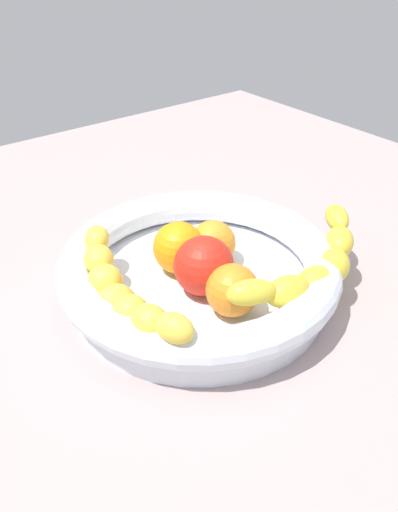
{
  "coord_description": "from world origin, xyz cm",
  "views": [
    {
      "loc": [
        29.52,
        37.94,
        40.2
      ],
      "look_at": [
        0.0,
        0.0,
        8.38
      ],
      "focal_mm": 36.33,
      "sensor_mm": 36.0,
      "label": 1
    }
  ],
  "objects_px": {
    "banana_draped_right": "(315,266)",
    "banana_draped_left": "(121,293)",
    "tomato_red": "(204,266)",
    "orange_front": "(232,290)",
    "fruit_bowl": "(199,271)",
    "orange_mid_right": "(179,248)",
    "orange_mid_left": "(213,243)"
  },
  "relations": [
    {
      "from": "orange_front",
      "to": "banana_draped_right",
      "type": "bearing_deg",
      "value": 164.29
    },
    {
      "from": "banana_draped_left",
      "to": "orange_mid_right",
      "type": "bearing_deg",
      "value": -160.41
    },
    {
      "from": "tomato_red",
      "to": "banana_draped_right",
      "type": "bearing_deg",
      "value": 142.43
    },
    {
      "from": "fruit_bowl",
      "to": "orange_mid_left",
      "type": "height_order",
      "value": "orange_mid_left"
    },
    {
      "from": "orange_front",
      "to": "orange_mid_right",
      "type": "distance_m",
      "value": 0.1
    },
    {
      "from": "orange_mid_right",
      "to": "tomato_red",
      "type": "height_order",
      "value": "tomato_red"
    },
    {
      "from": "banana_draped_right",
      "to": "tomato_red",
      "type": "distance_m",
      "value": 0.12
    },
    {
      "from": "banana_draped_left",
      "to": "tomato_red",
      "type": "bearing_deg",
      "value": 171.22
    },
    {
      "from": "banana_draped_right",
      "to": "orange_front",
      "type": "relative_size",
      "value": 4.24
    },
    {
      "from": "orange_mid_left",
      "to": "tomato_red",
      "type": "relative_size",
      "value": 0.83
    },
    {
      "from": "banana_draped_right",
      "to": "banana_draped_left",
      "type": "bearing_deg",
      "value": -24.85
    },
    {
      "from": "banana_draped_left",
      "to": "tomato_red",
      "type": "relative_size",
      "value": 3.35
    },
    {
      "from": "banana_draped_right",
      "to": "orange_mid_right",
      "type": "xyz_separation_m",
      "value": [
        0.09,
        -0.12,
        -0.0
      ]
    },
    {
      "from": "orange_front",
      "to": "fruit_bowl",
      "type": "bearing_deg",
      "value": -98.25
    },
    {
      "from": "banana_draped_left",
      "to": "banana_draped_right",
      "type": "height_order",
      "value": "banana_draped_left"
    },
    {
      "from": "orange_mid_left",
      "to": "orange_mid_right",
      "type": "bearing_deg",
      "value": -17.52
    },
    {
      "from": "banana_draped_right",
      "to": "tomato_red",
      "type": "bearing_deg",
      "value": -37.57
    },
    {
      "from": "banana_draped_left",
      "to": "orange_front",
      "type": "height_order",
      "value": "banana_draped_left"
    },
    {
      "from": "orange_mid_left",
      "to": "orange_mid_right",
      "type": "height_order",
      "value": "orange_mid_right"
    },
    {
      "from": "orange_front",
      "to": "tomato_red",
      "type": "height_order",
      "value": "tomato_red"
    },
    {
      "from": "banana_draped_left",
      "to": "fruit_bowl",
      "type": "bearing_deg",
      "value": -176.09
    },
    {
      "from": "fruit_bowl",
      "to": "banana_draped_right",
      "type": "distance_m",
      "value": 0.13
    },
    {
      "from": "orange_mid_right",
      "to": "banana_draped_right",
      "type": "bearing_deg",
      "value": 127.03
    },
    {
      "from": "banana_draped_left",
      "to": "orange_mid_right",
      "type": "relative_size",
      "value": 3.65
    },
    {
      "from": "tomato_red",
      "to": "orange_mid_left",
      "type": "bearing_deg",
      "value": -139.18
    },
    {
      "from": "orange_mid_left",
      "to": "fruit_bowl",
      "type": "bearing_deg",
      "value": 24.98
    },
    {
      "from": "banana_draped_left",
      "to": "orange_front",
      "type": "relative_size",
      "value": 3.96
    },
    {
      "from": "fruit_bowl",
      "to": "orange_mid_left",
      "type": "xyz_separation_m",
      "value": [
        -0.03,
        -0.01,
        0.02
      ]
    },
    {
      "from": "banana_draped_right",
      "to": "fruit_bowl",
      "type": "bearing_deg",
      "value": -48.23
    },
    {
      "from": "fruit_bowl",
      "to": "orange_front",
      "type": "height_order",
      "value": "orange_front"
    },
    {
      "from": "tomato_red",
      "to": "orange_mid_right",
      "type": "bearing_deg",
      "value": -93.32
    },
    {
      "from": "banana_draped_left",
      "to": "orange_mid_right",
      "type": "distance_m",
      "value": 0.1
    }
  ]
}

